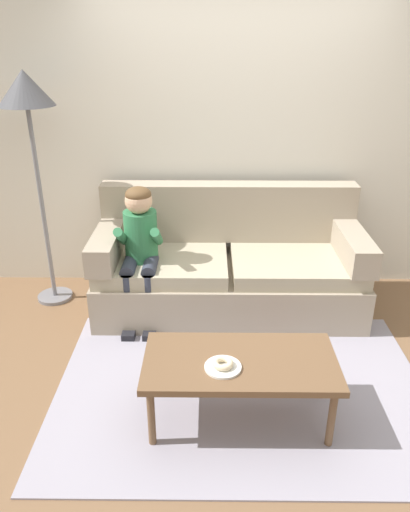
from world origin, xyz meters
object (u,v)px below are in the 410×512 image
(coffee_table, at_px, (240,366))
(toy_controller, at_px, (284,366))
(couch, at_px, (229,268))
(person_child, at_px, (140,243))
(donut, at_px, (223,363))
(floor_lamp, at_px, (27,106))

(coffee_table, xyz_separation_m, toy_controller, (0.35, 0.47, -0.36))
(couch, xyz_separation_m, person_child, (-0.70, -0.21, 0.32))
(couch, distance_m, toy_controller, 1.02)
(couch, bearing_deg, donut, -93.31)
(coffee_table, bearing_deg, toy_controller, 53.95)
(couch, bearing_deg, person_child, -163.11)
(floor_lamp, bearing_deg, coffee_table, -43.42)
(toy_controller, xyz_separation_m, floor_lamp, (-1.90, 1.00, 1.62))
(toy_controller, relative_size, floor_lamp, 0.12)
(person_child, distance_m, toy_controller, 1.42)
(toy_controller, bearing_deg, person_child, 153.35)
(couch, relative_size, coffee_table, 1.92)
(coffee_table, xyz_separation_m, floor_lamp, (-1.55, 1.47, 1.26))
(coffee_table, relative_size, person_child, 1.02)
(couch, height_order, donut, couch)
(toy_controller, height_order, floor_lamp, floor_lamp)
(coffee_table, height_order, donut, donut)
(donut, bearing_deg, coffee_table, 37.46)
(couch, height_order, person_child, person_child)
(coffee_table, height_order, toy_controller, coffee_table)
(coffee_table, distance_m, donut, 0.15)
(coffee_table, bearing_deg, donut, -142.54)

